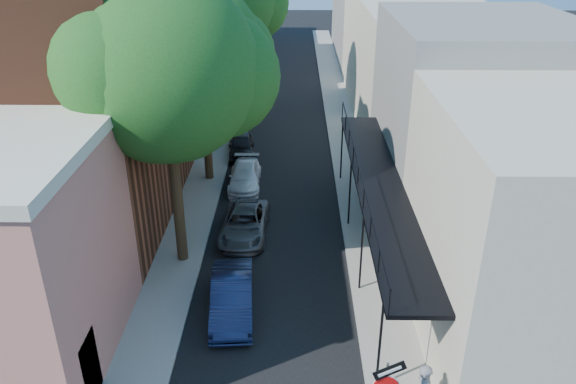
{
  "coord_description": "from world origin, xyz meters",
  "views": [
    {
      "loc": [
        0.8,
        -9.63,
        12.84
      ],
      "look_at": [
        0.55,
        10.8,
        2.8
      ],
      "focal_mm": 35.0,
      "sensor_mm": 36.0,
      "label": 1
    }
  ],
  "objects_px": {
    "parked_car_b": "(232,297)",
    "parked_car_d": "(245,176)",
    "parked_car_e": "(241,145)",
    "oak_near": "(179,71)",
    "parked_car_c": "(245,224)",
    "oak_mid": "(209,48)"
  },
  "relations": [
    {
      "from": "parked_car_b",
      "to": "parked_car_c",
      "type": "relative_size",
      "value": 0.97
    },
    {
      "from": "parked_car_d",
      "to": "parked_car_b",
      "type": "bearing_deg",
      "value": -88.73
    },
    {
      "from": "parked_car_b",
      "to": "oak_near",
      "type": "bearing_deg",
      "value": 114.03
    },
    {
      "from": "oak_near",
      "to": "parked_car_c",
      "type": "distance_m",
      "value": 7.76
    },
    {
      "from": "parked_car_b",
      "to": "parked_car_c",
      "type": "xyz_separation_m",
      "value": [
        0.0,
        5.46,
        -0.09
      ]
    },
    {
      "from": "parked_car_b",
      "to": "parked_car_d",
      "type": "height_order",
      "value": "parked_car_b"
    },
    {
      "from": "oak_mid",
      "to": "parked_car_d",
      "type": "bearing_deg",
      "value": -33.15
    },
    {
      "from": "parked_car_c",
      "to": "parked_car_e",
      "type": "distance_m",
      "value": 9.46
    },
    {
      "from": "parked_car_d",
      "to": "parked_car_c",
      "type": "bearing_deg",
      "value": -86.45
    },
    {
      "from": "parked_car_b",
      "to": "parked_car_c",
      "type": "bearing_deg",
      "value": 85.61
    },
    {
      "from": "oak_near",
      "to": "oak_mid",
      "type": "relative_size",
      "value": 1.12
    },
    {
      "from": "parked_car_c",
      "to": "parked_car_d",
      "type": "relative_size",
      "value": 1.08
    },
    {
      "from": "parked_car_d",
      "to": "parked_car_e",
      "type": "relative_size",
      "value": 1.05
    },
    {
      "from": "oak_mid",
      "to": "parked_car_d",
      "type": "height_order",
      "value": "oak_mid"
    },
    {
      "from": "oak_near",
      "to": "parked_car_b",
      "type": "xyz_separation_m",
      "value": [
        1.97,
        -3.64,
        -7.19
      ]
    },
    {
      "from": "oak_mid",
      "to": "parked_car_d",
      "type": "xyz_separation_m",
      "value": [
        1.63,
        -1.06,
        -6.48
      ]
    },
    {
      "from": "parked_car_b",
      "to": "parked_car_c",
      "type": "distance_m",
      "value": 5.46
    },
    {
      "from": "parked_car_d",
      "to": "parked_car_e",
      "type": "xyz_separation_m",
      "value": [
        -0.57,
        4.33,
        0.07
      ]
    },
    {
      "from": "parked_car_b",
      "to": "parked_car_d",
      "type": "relative_size",
      "value": 1.05
    },
    {
      "from": "parked_car_c",
      "to": "parked_car_d",
      "type": "bearing_deg",
      "value": 96.65
    },
    {
      "from": "parked_car_c",
      "to": "parked_car_d",
      "type": "distance_m",
      "value": 5.1
    },
    {
      "from": "oak_near",
      "to": "parked_car_d",
      "type": "relative_size",
      "value": 2.89
    }
  ]
}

